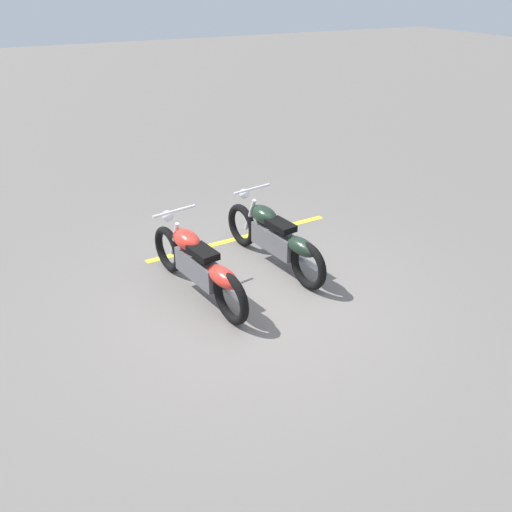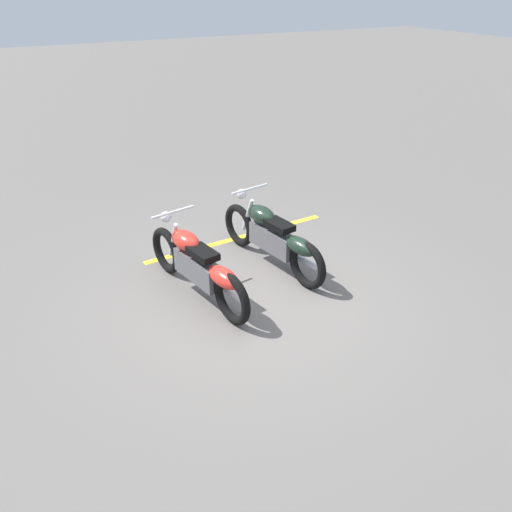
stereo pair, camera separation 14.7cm
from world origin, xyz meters
name	(u,v)px [view 1 (the left image)]	position (x,y,z in m)	size (l,w,h in m)	color
ground_plane	(255,298)	(0.00, 0.00, 0.00)	(60.00, 60.00, 0.00)	#66605B
motorcycle_bright_foreground	(199,265)	(-0.38, -0.61, 0.46)	(2.21, 0.73, 1.04)	black
motorcycle_dark_foreground	(275,237)	(-0.64, 0.64, 0.46)	(2.22, 0.70, 1.04)	black
parking_stripe_near	(241,238)	(-1.68, 0.59, 0.00)	(3.20, 0.12, 0.01)	yellow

